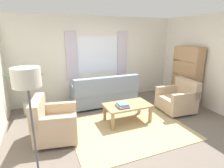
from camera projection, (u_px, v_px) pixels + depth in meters
The scene contains 13 objects.
ground_plane at pixel (129, 129), 4.10m from camera, with size 6.24×6.24×0.00m, color #6B6056.
wall_back at pixel (97, 59), 5.76m from camera, with size 5.32×0.12×2.60m, color silver.
wall_right at pixel (221, 65), 4.72m from camera, with size 0.12×4.40×2.60m, color silver.
window_with_curtains at pixel (98, 54), 5.65m from camera, with size 1.98×0.07×1.40m.
area_rug at pixel (129, 128), 4.10m from camera, with size 2.57×2.01×0.01m, color tan.
couch at pixel (105, 93), 5.38m from camera, with size 1.90×0.82×0.92m.
armchair_left at pixel (53, 123), 3.62m from camera, with size 0.96×0.97×0.88m.
armchair_right at pixel (178, 99), 4.95m from camera, with size 0.87×0.89×0.88m.
coffee_table at pixel (127, 107), 4.36m from camera, with size 1.10×0.64×0.44m.
book_stack_on_table at pixel (123, 105), 4.20m from camera, with size 0.27×0.34×0.09m.
potted_plant at pixel (28, 94), 4.75m from camera, with size 1.09×1.16×1.24m.
bookshelf at pixel (186, 74), 5.46m from camera, with size 0.30×0.94×1.72m.
standing_lamp at pixel (28, 89), 2.23m from camera, with size 0.34×0.34×1.70m.
Camera 1 is at (-1.75, -3.25, 2.09)m, focal length 29.00 mm.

